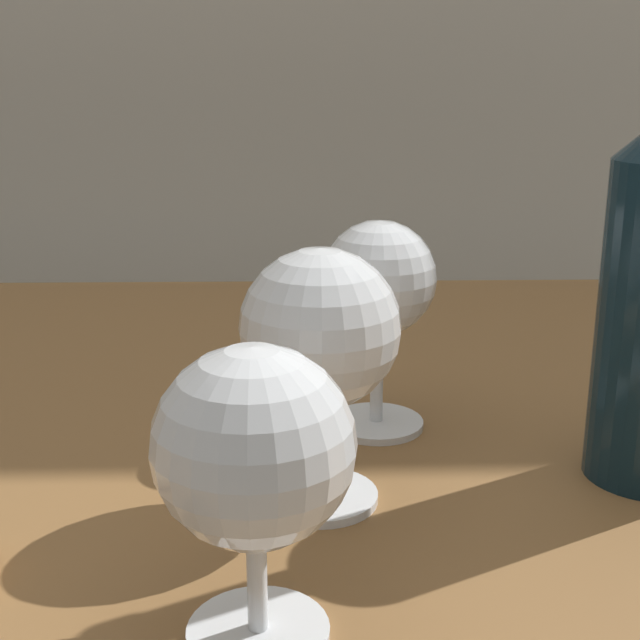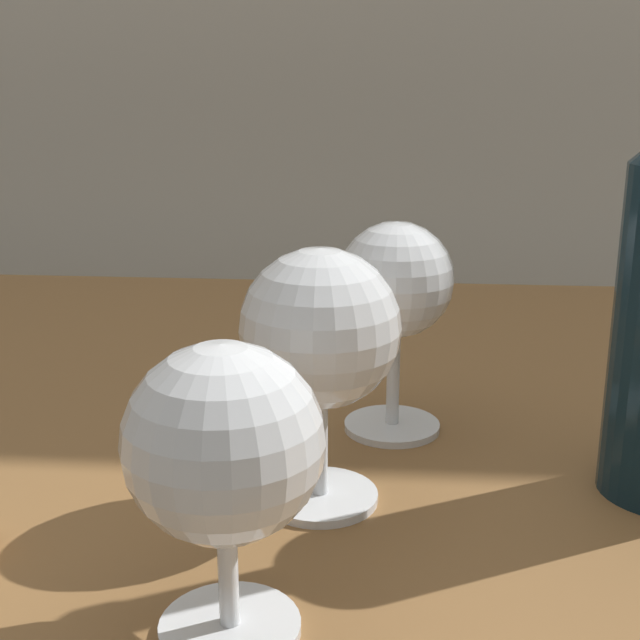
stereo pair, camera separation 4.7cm
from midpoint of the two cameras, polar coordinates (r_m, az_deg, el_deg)
dining_table at (r=0.71m, az=-7.96°, el=-13.02°), size 1.40×0.78×0.78m
wine_glass_pinot at (r=0.36m, az=-2.72°, el=-8.63°), size 0.09×0.09×0.14m
wine_glass_white at (r=0.47m, az=2.85°, el=-0.98°), size 0.09×0.09×0.15m
wine_glass_cabernet at (r=0.57m, az=7.40°, el=2.26°), size 0.08×0.08×0.15m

